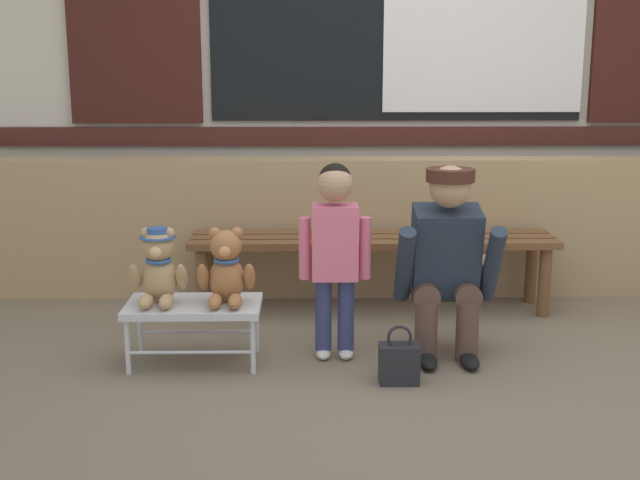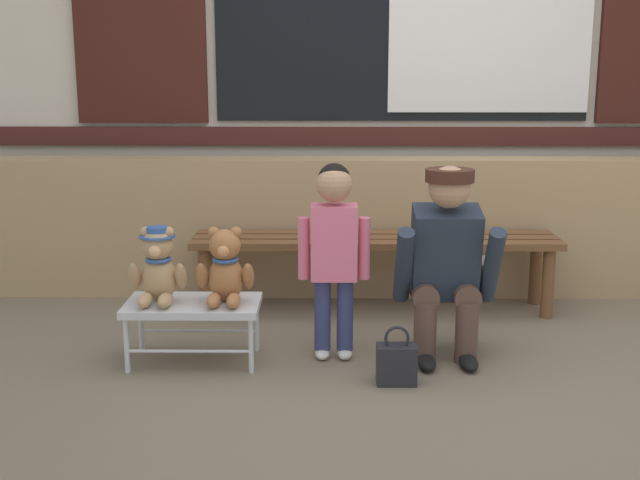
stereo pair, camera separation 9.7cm
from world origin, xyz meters
The scene contains 9 objects.
ground_plane centered at (0.00, 0.00, 0.00)m, with size 60.00×60.00×0.00m, color #756651.
brick_low_wall centered at (0.00, 1.43, 0.42)m, with size 6.71×0.25×0.85m, color tan.
wooden_bench_long centered at (-0.20, 1.06, 0.37)m, with size 2.10×0.40×0.44m.
small_display_bench centered at (-1.13, 0.21, 0.27)m, with size 0.64×0.36×0.30m.
teddy_bear_with_hat centered at (-1.29, 0.21, 0.47)m, with size 0.28×0.27×0.36m.
teddy_bear_plain centered at (-0.97, 0.21, 0.46)m, with size 0.28×0.26×0.36m.
child_standing centered at (-0.45, 0.27, 0.59)m, with size 0.35×0.18×0.96m.
adult_crouching centered at (0.10, 0.29, 0.48)m, with size 0.50×0.49×0.95m.
handbag_on_ground centered at (-0.17, -0.06, 0.10)m, with size 0.18×0.11×0.27m.
Camera 1 is at (-0.58, -3.54, 1.42)m, focal length 45.86 mm.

